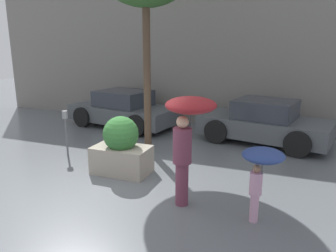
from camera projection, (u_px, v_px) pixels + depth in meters
ground_plane at (113, 192)px, 6.61m from camera, size 40.00×40.00×0.00m
building_facade at (203, 41)px, 11.75m from camera, size 18.00×0.30×6.00m
planter_box at (121, 148)px, 7.46m from camera, size 1.30×0.81×1.33m
person_adult at (188, 124)px, 5.76m from camera, size 0.91×0.91×2.01m
person_child at (261, 164)px, 5.21m from camera, size 0.67×0.67×1.30m
parked_car_near at (124, 110)px, 11.79m from camera, size 4.13×2.49×1.29m
parked_car_far at (264, 123)px, 9.83m from camera, size 4.04×2.56×1.29m
parking_meter at (66, 124)px, 8.53m from camera, size 0.14×0.14×1.22m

